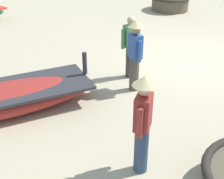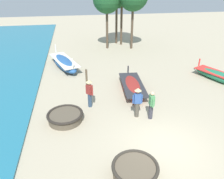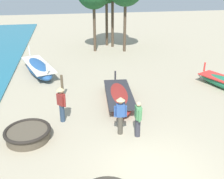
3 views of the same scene
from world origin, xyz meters
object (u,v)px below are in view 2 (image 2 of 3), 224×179
Objects in this scene: coracle_far_right at (65,117)px; long_boat_green_hull at (64,63)px; mooring_post_mid_beach at (87,78)px; long_boat_red_hull at (132,87)px; fisherman_by_coracle at (137,101)px; fisherman_with_hat at (151,104)px; coracle_center at (135,170)px; long_boat_white_hull at (223,77)px; fisherman_standing_right at (89,92)px.

coracle_far_right is 7.78m from long_boat_green_hull.
mooring_post_mid_beach reaches higher than coracle_far_right.
long_boat_red_hull is at bearing -48.78° from long_boat_green_hull.
long_boat_red_hull is at bearing 32.39° from coracle_far_right.
fisherman_by_coracle is 1.37× the size of mooring_post_mid_beach.
long_boat_red_hull is 2.67× the size of fisherman_with_hat.
coracle_center is 10.93m from long_boat_white_hull.
coracle_far_right is 0.38× the size of long_boat_green_hull.
fisherman_by_coracle reaches higher than coracle_center.
long_boat_green_hull is 6.73m from long_boat_red_hull.
coracle_center is 0.38× the size of long_boat_white_hull.
long_boat_green_hull reaches higher than long_boat_white_hull.
long_boat_white_hull reaches higher than coracle_center.
long_boat_red_hull is 0.93× the size of long_boat_white_hull.
long_boat_white_hull is 7.91m from fisherman_by_coracle.
coracle_far_right is at bearing -164.93° from long_boat_white_hull.
fisherman_by_coracle is 1.00× the size of fisherman_standing_right.
coracle_center is 1.04× the size of fisherman_by_coracle.
long_boat_white_hull is (6.66, 0.23, 0.03)m from long_boat_red_hull.
fisherman_by_coracle is at bearing 154.51° from fisherman_with_hat.
fisherman_by_coracle is 0.74m from fisherman_with_hat.
long_boat_green_hull is at bearing 115.86° from fisherman_by_coracle.
coracle_far_right is at bearing -147.61° from long_boat_red_hull.
long_boat_red_hull is 3.34m from fisherman_standing_right.
long_boat_red_hull is at bearing 75.80° from coracle_center.
fisherman_with_hat reaches higher than coracle_center.
fisherman_by_coracle reaches higher than long_boat_green_hull.
coracle_far_right is 4.45m from fisherman_with_hat.
fisherman_by_coracle is at bearing -31.53° from fisherman_standing_right.
fisherman_standing_right is at bearing -169.68° from long_boat_white_hull.
long_boat_white_hull is at bearing 39.98° from coracle_center.
long_boat_red_hull reaches higher than coracle_center.
long_boat_green_hull is 6.77m from fisherman_standing_right.
coracle_center is 1.11× the size of fisherman_with_hat.
long_boat_red_hull is at bearing 91.79° from fisherman_with_hat.
coracle_far_right is 5.06m from long_boat_red_hull.
long_boat_green_hull reaches higher than mooring_post_mid_beach.
long_boat_red_hull is 3.07m from fisherman_by_coracle.
long_boat_white_hull is at bearing 10.32° from fisherman_standing_right.
long_boat_white_hull is at bearing -23.52° from long_boat_green_hull.
fisherman_standing_right is at bearing -90.46° from mooring_post_mid_beach.
mooring_post_mid_beach is at bearing 89.54° from fisherman_standing_right.
long_boat_white_hull is at bearing 23.80° from fisherman_by_coracle.
coracle_far_right is at bearing 176.34° from fisherman_by_coracle.
fisherman_standing_right reaches higher than long_boat_red_hull.
coracle_center is 1.04× the size of fisherman_standing_right.
fisherman_with_hat is 1.28× the size of mooring_post_mid_beach.
mooring_post_mid_beach reaches higher than long_boat_red_hull.
mooring_post_mid_beach is (1.39, 3.91, 0.35)m from coracle_far_right.
fisherman_standing_right is (-2.90, -1.51, 0.66)m from long_boat_red_hull.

